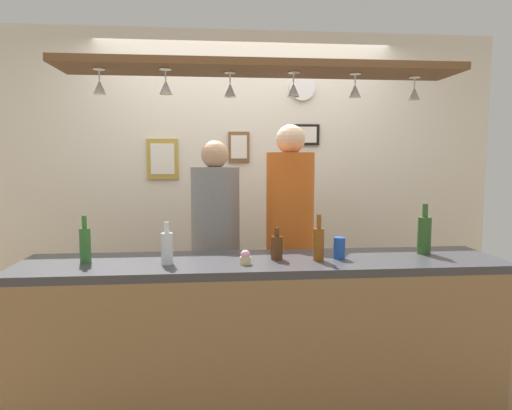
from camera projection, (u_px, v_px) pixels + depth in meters
ground_plane at (257, 388)px, 2.96m from camera, size 8.00×8.00×0.00m
back_wall at (245, 184)px, 3.92m from camera, size 4.40×0.06×2.60m
bar_counter at (266, 321)px, 2.40m from camera, size 2.70×0.55×0.95m
overhead_glass_rack at (263, 68)px, 2.46m from camera, size 2.20×0.36×0.04m
hanging_wineglass_far_left at (100, 86)px, 2.38m from camera, size 0.07×0.07×0.13m
hanging_wineglass_left at (166, 86)px, 2.38m from camera, size 0.07×0.07×0.13m
hanging_wineglass_center_left at (230, 89)px, 2.48m from camera, size 0.07×0.07×0.13m
hanging_wineglass_center at (293, 89)px, 2.47m from camera, size 0.07×0.07×0.13m
hanging_wineglass_center_right at (355, 90)px, 2.51m from camera, size 0.07×0.07×0.13m
hanging_wineglass_right at (414, 93)px, 2.61m from camera, size 0.07×0.07×0.13m
person_middle_grey_shirt at (216, 234)px, 3.16m from camera, size 0.34×0.34×1.64m
person_right_orange_shirt at (290, 222)px, 3.20m from camera, size 0.34×0.34×1.76m
bottle_champagne_green at (424, 234)px, 2.67m from camera, size 0.08×0.08×0.30m
bottle_beer_brown_stubby at (277, 247)px, 2.52m from camera, size 0.07×0.07×0.18m
bottle_soda_clear at (167, 247)px, 2.40m from camera, size 0.06×0.06×0.23m
bottle_beer_amber_tall at (319, 243)px, 2.49m from camera, size 0.06×0.06×0.26m
bottle_beer_green_import at (85, 244)px, 2.44m from camera, size 0.06×0.06×0.26m
drink_can at (339, 248)px, 2.54m from camera, size 0.07×0.07×0.12m
cupcake at (245, 258)px, 2.41m from camera, size 0.06×0.06×0.08m
picture_frame_caricature at (163, 159)px, 3.79m from camera, size 0.26×0.02×0.34m
picture_frame_crest at (239, 147)px, 3.84m from camera, size 0.18×0.02×0.26m
picture_frame_upper_small at (307, 135)px, 3.88m from camera, size 0.22×0.02×0.18m
wall_clock at (302, 88)px, 3.83m from camera, size 0.22×0.03×0.22m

